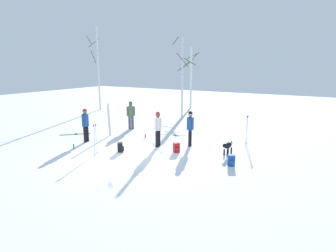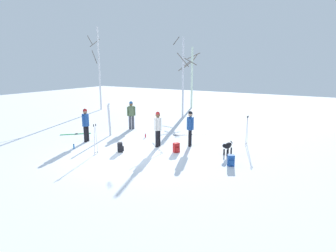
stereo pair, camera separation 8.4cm
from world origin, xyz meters
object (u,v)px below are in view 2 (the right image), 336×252
(person_2, at_px, (86,123))
(backpack_0, at_px, (231,161))
(person_0, at_px, (158,127))
(birch_tree_2, at_px, (183,76))
(ski_pair_planted_0, at_px, (109,120))
(person_1, at_px, (131,113))
(water_bottle_1, at_px, (74,146))
(ski_pair_lying_1, at_px, (76,134))
(ski_pair_lying_0, at_px, (190,134))
(ski_poles_1, at_px, (247,129))
(backpack_2, at_px, (120,147))
(water_bottle_0, at_px, (145,136))
(birch_tree_0, at_px, (99,68))
(backpack_1, at_px, (176,148))
(ski_poles_0, at_px, (95,138))
(birch_tree_1, at_px, (192,76))
(person_3, at_px, (190,126))
(dog, at_px, (227,146))

(person_2, xyz_separation_m, backpack_0, (7.57, 0.30, -0.77))
(person_2, bearing_deg, person_0, 16.59)
(person_2, distance_m, birch_tree_2, 8.98)
(person_2, height_order, ski_pair_planted_0, ski_pair_planted_0)
(person_1, distance_m, water_bottle_1, 4.82)
(ski_pair_lying_1, bearing_deg, ski_pair_lying_0, 30.07)
(person_0, height_order, ski_poles_1, person_0)
(ski_poles_1, height_order, birch_tree_2, birch_tree_2)
(ski_poles_1, bearing_deg, backpack_2, -138.37)
(ski_poles_1, xyz_separation_m, water_bottle_0, (-5.12, -1.35, -0.68))
(water_bottle_0, relative_size, birch_tree_0, 0.03)
(person_0, xyz_separation_m, backpack_1, (1.21, -0.34, -0.77))
(ski_pair_planted_0, distance_m, backpack_0, 7.57)
(ski_pair_lying_1, relative_size, ski_poles_0, 0.97)
(water_bottle_0, xyz_separation_m, water_bottle_1, (-1.68, -3.46, 0.01))
(backpack_0, height_order, water_bottle_0, backpack_0)
(backpack_0, bearing_deg, water_bottle_0, 160.49)
(person_2, distance_m, ski_pair_lying_0, 5.72)
(person_0, relative_size, water_bottle_1, 7.44)
(birch_tree_1, xyz_separation_m, birch_tree_2, (1.52, -4.58, 0.17))
(ski_pair_planted_0, bearing_deg, birch_tree_0, 136.61)
(person_3, xyz_separation_m, water_bottle_1, (-4.49, -3.24, -0.87))
(person_0, height_order, ski_poles_0, person_0)
(person_2, relative_size, water_bottle_1, 7.44)
(person_1, relative_size, dog, 1.92)
(person_2, distance_m, backpack_0, 7.62)
(person_2, bearing_deg, birch_tree_0, 129.98)
(person_1, relative_size, backpack_1, 3.90)
(dog, distance_m, backpack_0, 1.42)
(birch_tree_0, bearing_deg, backpack_2, -42.44)
(ski_poles_1, bearing_deg, person_0, -145.19)
(ski_poles_0, relative_size, ski_poles_1, 0.93)
(ski_pair_lying_1, bearing_deg, backpack_2, -16.43)
(ski_pair_lying_0, height_order, birch_tree_2, birch_tree_2)
(ski_poles_0, distance_m, water_bottle_0, 3.59)
(ski_poles_0, bearing_deg, person_1, 110.03)
(person_3, height_order, ski_pair_lying_1, person_3)
(person_2, bearing_deg, water_bottle_1, -70.34)
(backpack_0, bearing_deg, birch_tree_1, 122.09)
(person_1, bearing_deg, ski_pair_lying_1, -125.20)
(ski_pair_lying_1, xyz_separation_m, backpack_2, (4.38, -1.29, 0.20))
(ski_poles_0, distance_m, backpack_0, 5.88)
(person_0, distance_m, backpack_0, 4.06)
(birch_tree_0, relative_size, birch_tree_1, 1.29)
(backpack_1, bearing_deg, ski_poles_1, 50.05)
(person_2, relative_size, birch_tree_1, 0.32)
(person_1, xyz_separation_m, ski_poles_0, (1.75, -4.80, -0.25))
(dog, xyz_separation_m, ski_pair_planted_0, (-6.83, 0.01, 0.51))
(ski_poles_0, distance_m, backpack_2, 1.20)
(person_0, bearing_deg, birch_tree_1, 109.13)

